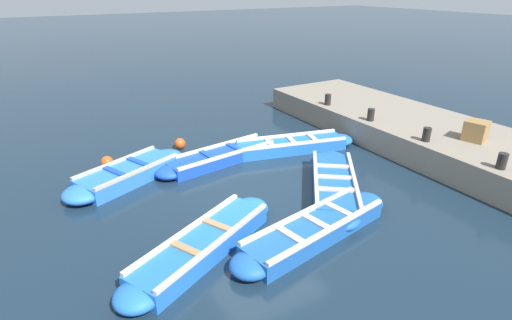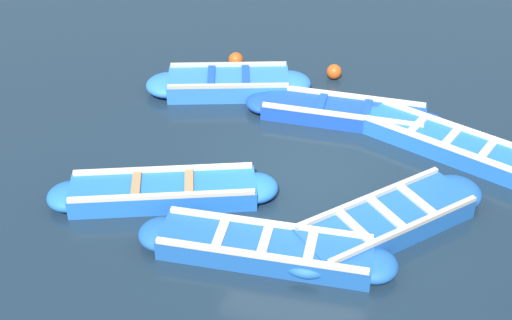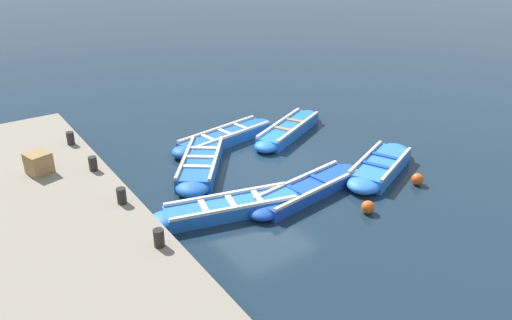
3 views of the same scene
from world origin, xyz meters
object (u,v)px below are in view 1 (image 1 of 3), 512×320
bollard_north (502,161)px  boat_bow_out (291,145)px  buoy_orange_near (107,162)px  boat_broadside (203,245)px  wooden_crate (476,131)px  boat_alongside (315,229)px  boat_centre (128,174)px  bollard_south (328,100)px  boat_stern_in (334,184)px  bollard_mid_north (427,134)px  bollard_mid_south (371,115)px  buoy_yellow_far (180,143)px  boat_outer_right (221,156)px

bollard_north → boat_bow_out: bearing=117.0°
buoy_orange_near → boat_broadside: bearing=-81.5°
wooden_crate → boat_alongside: bearing=-174.7°
boat_centre → bollard_south: (6.70, 0.75, 0.70)m
boat_stern_in → wooden_crate: size_ratio=6.80×
bollard_north → bollard_mid_north: 1.89m
bollard_mid_north → wooden_crate: (1.10, -0.58, 0.08)m
bollard_mid_south → boat_broadside: bearing=-159.5°
wooden_crate → buoy_yellow_far: bearing=140.7°
boat_broadside → bollard_mid_north: bollard_mid_north is taller
boat_stern_in → boat_outer_right: size_ratio=0.90×
boat_stern_in → boat_outer_right: 3.15m
boat_centre → buoy_orange_near: (-0.28, 1.02, -0.02)m
boat_broadside → bollard_north: bearing=-12.8°
boat_alongside → boat_stern_in: bearing=38.9°
bollard_mid_south → wooden_crate: 2.71m
boat_bow_out → bollard_mid_north: bollard_mid_north is taller
boat_broadside → wooden_crate: wooden_crate is taller
bollard_north → buoy_yellow_far: 7.96m
boat_centre → buoy_orange_near: 1.06m
bollard_mid_south → wooden_crate: bearing=-66.1°
boat_outer_right → wooden_crate: 6.47m
boat_bow_out → boat_alongside: size_ratio=0.98×
bollard_north → bollard_mid_south: 3.79m
bollard_mid_south → bollard_south: (0.00, 1.89, 0.00)m
boat_stern_in → bollard_mid_north: bearing=-2.4°
boat_centre → bollard_mid_north: (6.70, -3.04, 0.70)m
bollard_north → bollard_south: size_ratio=1.00×
boat_centre → bollard_mid_south: bollard_mid_south is taller
boat_alongside → bollard_north: bearing=-10.6°
boat_centre → bollard_mid_south: bearing=-9.7°
boat_broadside → boat_stern_in: size_ratio=1.05×
boat_bow_out → buoy_orange_near: boat_bow_out is taller
boat_outer_right → bollard_mid_north: 5.24m
bollard_mid_north → wooden_crate: wooden_crate is taller
boat_centre → buoy_yellow_far: bearing=35.9°
bollard_mid_north → buoy_orange_near: size_ratio=1.12×
boat_stern_in → boat_broadside: bearing=-170.5°
wooden_crate → bollard_mid_south: bearing=113.9°
bollard_south → buoy_orange_near: 7.02m
boat_outer_right → bollard_south: size_ratio=10.89×
boat_broadside → buoy_orange_near: size_ratio=11.62×
bollard_north → buoy_yellow_far: (-4.91, 6.23, -0.73)m
bollard_north → boat_outer_right: bearing=131.9°
bollard_mid_north → boat_broadside: bearing=-175.8°
bollard_mid_south → boat_centre: bearing=170.3°
bollard_north → boat_centre: bearing=143.6°
bollard_north → bollard_south: bearing=90.0°
wooden_crate → buoy_yellow_far: 7.80m
boat_centre → wooden_crate: size_ratio=6.61×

